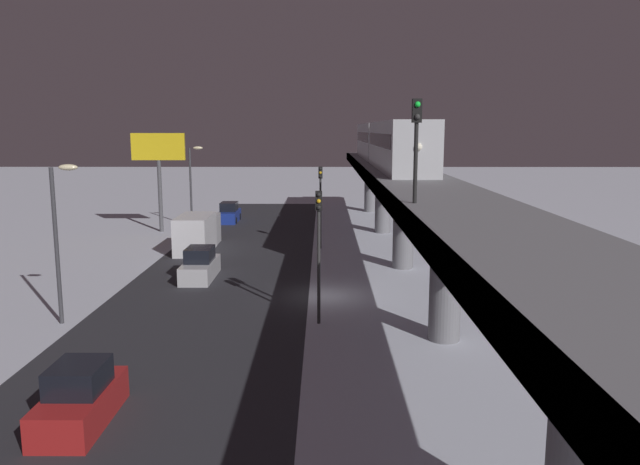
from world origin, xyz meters
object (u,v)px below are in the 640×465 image
at_px(box_truck, 198,232).
at_px(sedan_blue, 229,214).
at_px(traffic_light_mid, 320,195).
at_px(sedan_silver, 200,266).
at_px(traffic_light_near, 319,238).
at_px(commercial_billboard, 159,156).
at_px(rail_signal, 416,133).
at_px(sedan_red, 80,399).
at_px(subway_train, 386,142).

bearing_deg(box_truck, sedan_blue, -90.78).
bearing_deg(traffic_light_mid, sedan_silver, 52.75).
distance_m(box_truck, traffic_light_mid, 9.93).
bearing_deg(traffic_light_near, sedan_blue, -74.36).
distance_m(sedan_silver, commercial_billboard, 20.24).
bearing_deg(commercial_billboard, rail_signal, 120.08).
distance_m(sedan_red, traffic_light_near, 13.14).
xyz_separation_m(sedan_silver, traffic_light_mid, (-7.50, -9.86, 3.40)).
height_order(rail_signal, traffic_light_near, rail_signal).
relative_size(sedan_blue, traffic_light_mid, 0.74).
distance_m(sedan_blue, traffic_light_mid, 17.37).
bearing_deg(subway_train, sedan_blue, -29.27).
xyz_separation_m(box_truck, traffic_light_near, (-9.50, 18.49, 2.85)).
relative_size(traffic_light_mid, commercial_billboard, 0.72).
height_order(rail_signal, sedan_silver, rail_signal).
distance_m(rail_signal, traffic_light_mid, 24.39).
xyz_separation_m(rail_signal, sedan_blue, (13.08, -37.86, -8.33)).
height_order(sedan_red, commercial_billboard, commercial_billboard).
bearing_deg(sedan_red, rail_signal, -153.57).
relative_size(subway_train, traffic_light_mid, 5.76).
distance_m(rail_signal, traffic_light_near, 7.75).
xyz_separation_m(sedan_silver, sedan_red, (0.00, 19.34, 0.00)).
distance_m(traffic_light_mid, commercial_billboard, 16.89).
height_order(subway_train, rail_signal, rail_signal).
bearing_deg(traffic_light_mid, traffic_light_near, 90.00).
distance_m(box_truck, commercial_billboard, 11.38).
xyz_separation_m(sedan_red, traffic_light_mid, (-7.50, -29.20, 3.40)).
bearing_deg(traffic_light_near, sedan_red, 53.79).
distance_m(sedan_silver, box_truck, 9.62).
bearing_deg(subway_train, rail_signal, 86.51).
xyz_separation_m(subway_train, box_truck, (15.08, 6.40, -6.82)).
distance_m(rail_signal, sedan_blue, 40.91).
xyz_separation_m(sedan_blue, commercial_billboard, (5.28, 6.16, 6.04)).
bearing_deg(traffic_light_near, commercial_billboard, -61.69).
distance_m(traffic_light_near, traffic_light_mid, 18.95).
xyz_separation_m(subway_train, sedan_red, (13.08, 35.13, -7.37)).
distance_m(sedan_red, commercial_billboard, 38.45).
distance_m(rail_signal, sedan_silver, 19.62).
bearing_deg(traffic_light_mid, rail_signal, 99.10).
distance_m(sedan_blue, sedan_silver, 24.20).
bearing_deg(traffic_light_mid, subway_train, -133.28).
distance_m(sedan_red, box_truck, 28.81).
bearing_deg(sedan_silver, box_truck, -77.98).
relative_size(sedan_red, traffic_light_mid, 0.64).
height_order(sedan_red, traffic_light_near, traffic_light_near).
relative_size(sedan_silver, traffic_light_near, 0.74).
distance_m(subway_train, sedan_silver, 21.79).
bearing_deg(subway_train, commercial_billboard, -6.18).
relative_size(sedan_silver, sedan_red, 1.15).
bearing_deg(rail_signal, box_truck, -60.13).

